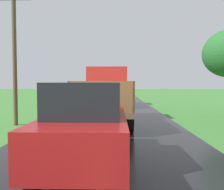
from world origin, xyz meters
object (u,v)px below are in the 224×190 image
banana_truck_far (114,90)px  utility_pole_roadside (14,53)px  banana_truck_near (107,94)px  following_car (87,124)px

banana_truck_far → utility_pole_roadside: bearing=-114.7°
banana_truck_near → following_car: 6.48m
utility_pole_roadside → banana_truck_far: bearing=65.3°
banana_truck_far → utility_pole_roadside: size_ratio=0.91×
banana_truck_far → utility_pole_roadside: (-4.57, -9.95, 1.98)m
utility_pole_roadside → following_car: 7.52m
banana_truck_near → following_car: (-0.13, -6.47, -0.40)m
banana_truck_near → banana_truck_far: (0.21, 9.22, -0.01)m
banana_truck_near → utility_pole_roadside: utility_pole_roadside is taller
banana_truck_near → following_car: banana_truck_near is taller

